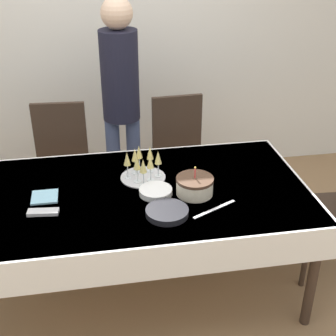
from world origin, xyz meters
TOP-DOWN VIEW (x-y plane):
  - ground_plane at (0.00, 0.00)m, footprint 12.00×12.00m
  - wall_back at (0.00, 1.68)m, footprint 8.00×0.05m
  - dining_table at (0.00, 0.00)m, footprint 2.11×1.11m
  - dining_chair_far_left at (-0.46, 0.87)m, footprint 0.45×0.45m
  - dining_chair_far_right at (0.46, 0.87)m, footprint 0.44×0.44m
  - birthday_cake at (0.36, -0.09)m, footprint 0.22×0.22m
  - champagne_tray at (0.08, 0.15)m, footprint 0.28×0.28m
  - plate_stack_main at (0.16, -0.28)m, footprint 0.24×0.24m
  - plate_stack_dessert at (0.13, -0.05)m, footprint 0.20×0.20m
  - cake_knife at (0.43, -0.27)m, footprint 0.28×0.15m
  - fork_pile at (-0.51, -0.15)m, footprint 0.18×0.08m
  - napkin_pile at (-0.51, 0.01)m, footprint 0.15×0.15m
  - person_standing at (0.02, 0.95)m, footprint 0.28×0.28m

SIDE VIEW (x-z plane):
  - ground_plane at x=0.00m, z-range 0.00..0.00m
  - dining_chair_far_left at x=-0.46m, z-range 0.05..1.03m
  - dining_chair_far_right at x=0.46m, z-range 0.05..1.03m
  - dining_table at x=0.00m, z-range 0.28..1.03m
  - cake_knife at x=0.43m, z-range 0.75..0.75m
  - napkin_pile at x=-0.51m, z-range 0.75..0.76m
  - fork_pile at x=-0.51m, z-range 0.75..0.77m
  - plate_stack_main at x=0.16m, z-range 0.75..0.78m
  - plate_stack_dessert at x=0.13m, z-range 0.75..0.78m
  - birthday_cake at x=0.36m, z-range 0.71..0.89m
  - champagne_tray at x=0.08m, z-range 0.76..0.94m
  - person_standing at x=0.02m, z-range 0.19..1.91m
  - wall_back at x=0.00m, z-range 0.00..2.70m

